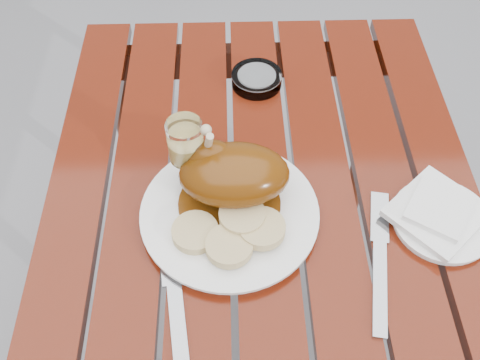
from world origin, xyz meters
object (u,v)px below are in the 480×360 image
at_px(wine_glass, 187,155).
at_px(ashtray, 257,79).
at_px(dinner_plate, 230,214).
at_px(table, 259,316).
at_px(side_plate, 442,221).

bearing_deg(wine_glass, ashtray, 63.03).
distance_m(dinner_plate, ashtray, 0.36).
relative_size(wine_glass, ashtray, 1.42).
distance_m(wine_glass, ashtray, 0.31).
relative_size(table, side_plate, 6.77).
relative_size(table, ashtray, 10.97).
relative_size(dinner_plate, side_plate, 1.78).
xyz_separation_m(table, dinner_plate, (-0.06, 0.03, 0.39)).
xyz_separation_m(dinner_plate, wine_glass, (-0.07, 0.08, 0.07)).
height_order(side_plate, ashtray, ashtray).
distance_m(dinner_plate, wine_glass, 0.13).
distance_m(table, wine_glass, 0.48).
xyz_separation_m(table, side_plate, (0.31, 0.00, 0.38)).
distance_m(side_plate, ashtray, 0.48).
relative_size(dinner_plate, ashtray, 2.88).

